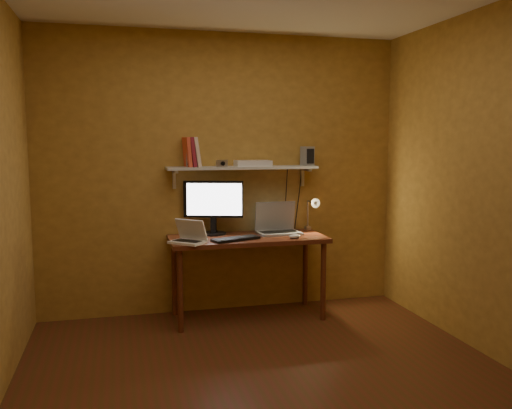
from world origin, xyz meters
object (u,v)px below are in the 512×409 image
object	(u,v)px
desk	(248,246)
wall_shelf	(243,168)
monitor	(213,204)
desk_lamp	(312,210)
router	(253,163)
shelf_camera	(222,163)
keyboard	(236,239)
netbook	(189,236)
speaker_right	(307,156)
laptop	(277,225)
speaker_left	(192,158)
mouse	(295,236)

from	to	relation	value
desk	wall_shelf	size ratio (longest dim) A/B	1.00
monitor	desk_lamp	bearing A→B (deg)	12.94
desk_lamp	router	bearing A→B (deg)	173.37
shelf_camera	keyboard	bearing A→B (deg)	-76.07
netbook	speaker_right	distance (m)	1.40
desk	keyboard	world-z (taller)	keyboard
keyboard	desk_lamp	size ratio (longest dim) A/B	1.14
monitor	desk_lamp	xyz separation A→B (m)	(0.94, -0.07, -0.07)
desk	desk_lamp	distance (m)	0.73
desk_lamp	router	distance (m)	0.72
wall_shelf	speaker_right	bearing A→B (deg)	0.73
laptop	keyboard	bearing A→B (deg)	-152.21
router	speaker_left	bearing A→B (deg)	179.49
mouse	speaker_right	world-z (taller)	speaker_right
desk	speaker_left	size ratio (longest dim) A/B	8.68
monitor	router	distance (m)	0.53
wall_shelf	shelf_camera	distance (m)	0.23
desk	monitor	distance (m)	0.50
speaker_right	speaker_left	bearing A→B (deg)	165.82
keyboard	router	world-z (taller)	router
speaker_left	router	world-z (taller)	speaker_left
laptop	keyboard	distance (m)	0.53
monitor	mouse	xyz separation A→B (m)	(0.66, -0.39, -0.26)
desk_lamp	shelf_camera	xyz separation A→B (m)	(-0.87, -0.01, 0.45)
monitor	laptop	distance (m)	0.63
desk	shelf_camera	world-z (taller)	shelf_camera
netbook	router	size ratio (longest dim) A/B	1.05
monitor	speaker_left	world-z (taller)	speaker_left
mouse	speaker_left	distance (m)	1.16
mouse	desk_lamp	distance (m)	0.46
monitor	desk_lamp	distance (m)	0.94
mouse	speaker_right	bearing A→B (deg)	49.95
netbook	shelf_camera	distance (m)	0.75
netbook	shelf_camera	world-z (taller)	shelf_camera
shelf_camera	wall_shelf	bearing A→B (deg)	19.65
wall_shelf	speaker_left	world-z (taller)	speaker_left
keyboard	router	size ratio (longest dim) A/B	1.31
laptop	router	distance (m)	0.62
desk	wall_shelf	bearing A→B (deg)	90.00
keyboard	speaker_left	distance (m)	0.84
shelf_camera	router	world-z (taller)	shelf_camera
keyboard	router	distance (m)	0.76
keyboard	speaker_left	bearing A→B (deg)	113.35
monitor	netbook	bearing A→B (deg)	-110.30
wall_shelf	router	distance (m)	0.11
monitor	mouse	distance (m)	0.81
mouse	keyboard	bearing A→B (deg)	167.61
laptop	netbook	size ratio (longest dim) A/B	1.17
wall_shelf	keyboard	distance (m)	0.70
wall_shelf	speaker_left	size ratio (longest dim) A/B	8.68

